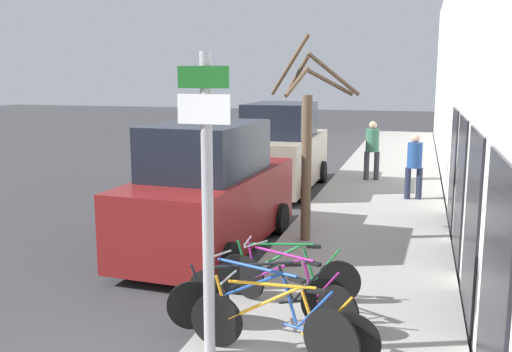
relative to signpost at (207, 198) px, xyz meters
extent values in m
plane|color=#333335|center=(-1.36, 8.32, -1.96)|extent=(80.00, 80.00, 0.00)
cube|color=gray|center=(1.24, 11.12, -1.89)|extent=(3.20, 32.00, 0.15)
cube|color=silver|center=(2.99, 11.12, 1.29)|extent=(0.20, 32.00, 6.50)
cube|color=black|center=(2.87, -0.43, -0.60)|extent=(0.03, 1.74, 2.43)
cube|color=black|center=(2.87, 2.02, -0.60)|extent=(0.03, 1.74, 2.43)
cube|color=black|center=(2.87, 4.48, -0.60)|extent=(0.03, 1.74, 2.43)
cube|color=black|center=(2.87, 6.93, -0.60)|extent=(0.03, 1.74, 2.43)
cylinder|color=#939399|center=(0.00, 0.01, -0.13)|extent=(0.13, 0.13, 3.37)
cube|color=#19591E|center=(0.00, -0.07, 1.29)|extent=(0.56, 0.02, 0.23)
cube|color=white|center=(0.00, -0.07, 0.96)|extent=(0.58, 0.02, 0.31)
cylinder|color=black|center=(0.01, 0.21, -1.49)|extent=(0.64, 0.08, 0.64)
cylinder|color=black|center=(1.57, 0.11, -1.49)|extent=(0.64, 0.08, 0.64)
cylinder|color=orange|center=(0.60, 0.17, -1.19)|extent=(0.88, 0.09, 0.53)
cylinder|color=orange|center=(0.68, 0.16, -0.97)|extent=(1.02, 0.10, 0.08)
cylinder|color=orange|center=(1.10, 0.14, -1.22)|extent=(0.19, 0.05, 0.46)
cylinder|color=orange|center=(1.30, 0.12, -1.47)|extent=(0.55, 0.06, 0.08)
cylinder|color=orange|center=(1.38, 0.12, -1.24)|extent=(0.41, 0.06, 0.52)
cylinder|color=orange|center=(0.09, 0.20, -1.22)|extent=(0.19, 0.04, 0.56)
cube|color=black|center=(1.18, 0.13, -0.97)|extent=(0.20, 0.09, 0.04)
cylinder|color=#99999E|center=(0.17, 0.20, -0.94)|extent=(0.05, 0.44, 0.02)
cylinder|color=black|center=(-0.29, 0.76, -1.46)|extent=(0.66, 0.32, 0.71)
cylinder|color=black|center=(1.38, 0.00, -1.46)|extent=(0.66, 0.32, 0.71)
cylinder|color=#1E4799|center=(0.33, 0.47, -1.13)|extent=(0.95, 0.46, 0.58)
cylinder|color=#1E4799|center=(0.42, 0.44, -0.88)|extent=(1.10, 0.53, 0.09)
cylinder|color=#1E4799|center=(0.88, 0.23, -1.16)|extent=(0.21, 0.12, 0.51)
cylinder|color=#1E4799|center=(1.08, 0.13, -1.43)|extent=(0.60, 0.29, 0.08)
cylinder|color=#1E4799|center=(1.17, 0.09, -1.18)|extent=(0.45, 0.23, 0.57)
cylinder|color=#1E4799|center=(-0.21, 0.72, -1.16)|extent=(0.21, 0.12, 0.61)
cube|color=black|center=(0.96, 0.19, -0.89)|extent=(0.22, 0.16, 0.04)
cylinder|color=#99999E|center=(-0.13, 0.68, -0.86)|extent=(0.20, 0.41, 0.02)
cylinder|color=black|center=(-0.44, 0.55, -1.50)|extent=(0.60, 0.25, 0.62)
cylinder|color=black|center=(1.13, 1.13, -1.50)|extent=(0.60, 0.25, 0.62)
cylinder|color=black|center=(0.15, 0.77, -1.21)|extent=(0.89, 0.35, 0.52)
cylinder|color=black|center=(0.23, 0.80, -0.99)|extent=(1.03, 0.41, 0.08)
cylinder|color=black|center=(0.66, 0.95, -1.23)|extent=(0.20, 0.10, 0.45)
cylinder|color=black|center=(0.86, 1.03, -1.48)|extent=(0.56, 0.23, 0.08)
cylinder|color=black|center=(0.93, 1.05, -1.26)|extent=(0.42, 0.18, 0.50)
cylinder|color=black|center=(-0.36, 0.58, -1.23)|extent=(0.20, 0.10, 0.54)
cube|color=black|center=(0.74, 0.98, -1.00)|extent=(0.22, 0.14, 0.04)
cylinder|color=#99999E|center=(-0.28, 0.61, -0.97)|extent=(0.17, 0.42, 0.02)
cylinder|color=black|center=(-0.06, 1.71, -1.50)|extent=(0.55, 0.34, 0.62)
cylinder|color=black|center=(1.32, 0.92, -1.50)|extent=(0.55, 0.34, 0.62)
cylinder|color=#8C1E72|center=(0.46, 1.41, -1.22)|extent=(0.79, 0.47, 0.51)
cylinder|color=#8C1E72|center=(0.53, 1.38, -1.00)|extent=(0.92, 0.54, 0.08)
cylinder|color=#8C1E72|center=(0.90, 1.16, -1.24)|extent=(0.19, 0.13, 0.44)
cylinder|color=#8C1E72|center=(1.08, 1.06, -1.48)|extent=(0.50, 0.30, 0.07)
cylinder|color=#8C1E72|center=(1.15, 1.02, -1.27)|extent=(0.38, 0.23, 0.50)
cylinder|color=#8C1E72|center=(0.01, 1.67, -1.24)|extent=(0.18, 0.12, 0.53)
cube|color=black|center=(0.97, 1.12, -1.01)|extent=(0.21, 0.17, 0.04)
cylinder|color=#99999E|center=(0.08, 1.63, -0.98)|extent=(0.24, 0.39, 0.02)
cylinder|color=black|center=(-0.24, 1.79, -1.51)|extent=(0.60, 0.08, 0.60)
cylinder|color=black|center=(1.20, 1.90, -1.51)|extent=(0.60, 0.08, 0.60)
cylinder|color=#197233|center=(0.30, 1.83, -1.23)|extent=(0.81, 0.10, 0.50)
cylinder|color=#197233|center=(0.37, 1.84, -1.02)|extent=(0.94, 0.11, 0.08)
cylinder|color=#197233|center=(0.77, 1.87, -1.25)|extent=(0.18, 0.05, 0.43)
cylinder|color=#197233|center=(0.95, 1.88, -1.49)|extent=(0.51, 0.07, 0.07)
cylinder|color=#197233|center=(1.02, 1.89, -1.28)|extent=(0.38, 0.06, 0.48)
cylinder|color=#197233|center=(-0.17, 1.79, -1.25)|extent=(0.18, 0.05, 0.52)
cube|color=black|center=(0.84, 1.88, -1.02)|extent=(0.21, 0.10, 0.04)
cylinder|color=#99999E|center=(-0.09, 1.80, -1.00)|extent=(0.06, 0.44, 0.02)
cube|color=maroon|center=(-1.52, 4.15, -1.14)|extent=(2.07, 4.79, 1.29)
cube|color=black|center=(-1.53, 3.96, -0.01)|extent=(1.77, 2.53, 0.95)
cylinder|color=black|center=(-2.36, 5.65, -1.64)|extent=(0.25, 0.66, 0.65)
cylinder|color=black|center=(-0.53, 5.56, -1.64)|extent=(0.25, 0.66, 0.65)
cylinder|color=black|center=(-2.51, 2.74, -1.64)|extent=(0.25, 0.66, 0.65)
cylinder|color=black|center=(-0.69, 2.65, -1.64)|extent=(0.25, 0.66, 0.65)
cube|color=gray|center=(-1.60, 10.10, -1.09)|extent=(1.86, 4.69, 1.38)
cube|color=black|center=(-1.60, 9.91, 0.07)|extent=(1.67, 2.44, 0.94)
cylinder|color=black|center=(-2.53, 11.55, -1.63)|extent=(0.22, 0.66, 0.66)
cylinder|color=black|center=(-0.67, 11.55, -1.63)|extent=(0.22, 0.66, 0.66)
cylinder|color=black|center=(-2.53, 8.65, -1.63)|extent=(0.22, 0.66, 0.66)
cylinder|color=black|center=(-0.67, 8.65, -1.63)|extent=(0.22, 0.66, 0.66)
cylinder|color=#1E2338|center=(2.21, 9.18, -1.41)|extent=(0.15, 0.15, 0.81)
cylinder|color=#1E2338|center=(1.93, 9.13, -1.41)|extent=(0.15, 0.15, 0.81)
cylinder|color=navy|center=(2.07, 9.15, -0.69)|extent=(0.37, 0.37, 0.64)
sphere|color=tan|center=(2.07, 9.15, -0.26)|extent=(0.22, 0.22, 0.22)
cylinder|color=#333338|center=(0.96, 11.64, -1.38)|extent=(0.16, 0.16, 0.86)
cylinder|color=#333338|center=(0.67, 11.56, -1.38)|extent=(0.16, 0.16, 0.86)
cylinder|color=#33664C|center=(0.82, 11.60, -0.62)|extent=(0.39, 0.39, 0.68)
sphere|color=tan|center=(0.82, 11.60, -0.16)|extent=(0.23, 0.23, 0.23)
cylinder|color=brown|center=(0.15, 4.78, -0.43)|extent=(0.19, 0.19, 2.76)
cylinder|color=brown|center=(-0.24, 5.00, 1.49)|extent=(0.86, 0.52, 1.13)
cylinder|color=brown|center=(-0.12, 5.15, 1.30)|extent=(0.64, 0.82, 0.76)
cylinder|color=brown|center=(0.59, 5.04, 1.33)|extent=(0.95, 0.59, 0.81)
cylinder|color=brown|center=(0.52, 5.07, 1.17)|extent=(0.82, 0.66, 0.51)
cylinder|color=brown|center=(0.02, 4.47, 1.19)|extent=(0.35, 0.69, 0.55)
camera|label=1|loc=(2.17, -5.63, 1.32)|focal=40.00mm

